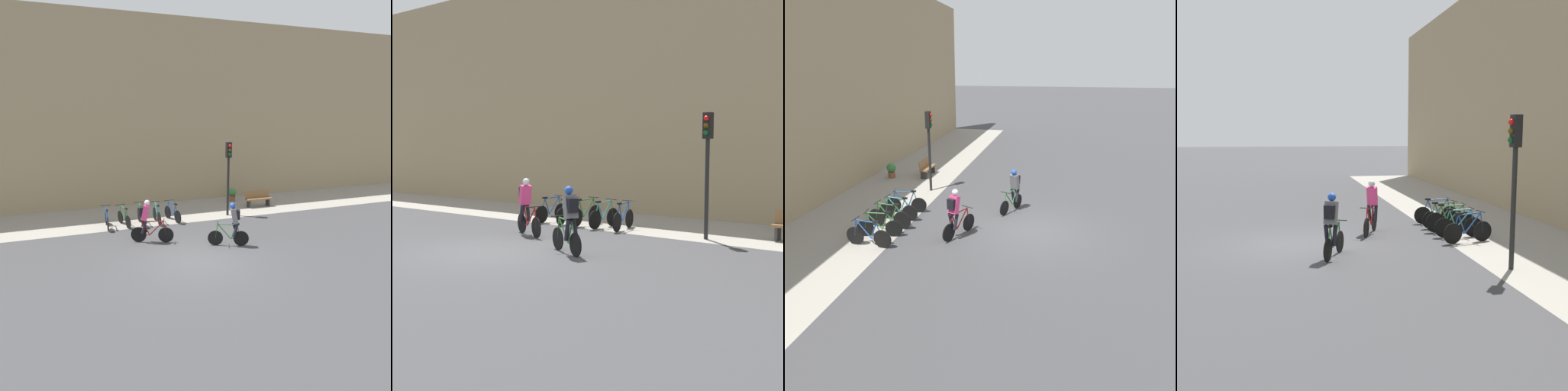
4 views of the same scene
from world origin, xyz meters
The scene contains 12 objects.
ground centered at (0.00, 0.00, 0.00)m, with size 200.00×200.00×0.00m, color #3D3D3F.
kerb_strip centered at (0.00, 6.75, 0.00)m, with size 44.00×4.50×0.01m, color gray.
cyclist_pink centered at (-1.14, 2.50, 0.95)m, with size 1.61×0.76×1.75m.
cyclist_grey centered at (1.89, 0.90, 0.95)m, with size 1.49×0.74×1.74m.
parked_bike_0 centered at (-2.39, 5.10, 0.39)m, with size 0.46×1.63×0.95m.
parked_bike_1 centered at (-1.61, 5.10, 0.38)m, with size 0.46×1.58×0.93m.
parked_bike_2 centered at (-0.83, 5.10, 0.40)m, with size 0.46×1.69×0.97m.
parked_bike_3 centered at (-0.04, 5.10, 0.38)m, with size 0.46×1.59×0.95m.
parked_bike_4 centered at (0.74, 5.10, 0.39)m, with size 0.47×1.63×0.95m.
traffic_light_pole centered at (3.67, 5.07, 2.57)m, with size 0.26×0.30×3.71m.
bench centered at (6.06, 6.13, 0.46)m, with size 1.50×0.44×0.89m.
potted_plant centered at (5.31, 7.84, 0.44)m, with size 0.48×0.48×0.78m.
Camera 3 is at (-12.69, -0.88, 5.64)m, focal length 35.00 mm.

